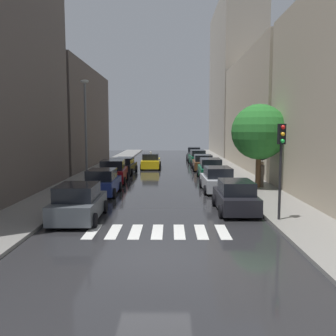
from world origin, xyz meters
TOP-DOWN VIEW (x-y plane):
  - ground_plane at (0.00, 24.00)m, footprint 28.00×72.00m
  - sidewalk_left at (-6.50, 24.00)m, footprint 3.00×72.00m
  - sidewalk_right at (6.50, 24.00)m, footprint 3.00×72.00m
  - crosswalk_stripes at (0.00, 3.18)m, footprint 5.85×2.20m
  - building_left_mid at (-11.00, 29.46)m, footprint 6.00×19.49m
  - building_right_mid at (11.00, 27.57)m, footprint 6.00×21.68m
  - building_right_far at (11.00, 49.51)m, footprint 6.00×20.12m
  - parked_car_left_nearest at (-3.73, 5.12)m, footprint 2.22×4.25m
  - parked_car_left_second at (-3.85, 11.69)m, footprint 2.12×4.08m
  - parked_car_left_third at (-3.97, 16.94)m, footprint 2.28×4.29m
  - parked_car_left_fourth at (-3.85, 22.96)m, footprint 2.17×4.77m
  - parked_car_right_nearest at (3.86, 6.87)m, footprint 2.03×4.17m
  - parked_car_right_second at (3.72, 12.99)m, footprint 2.20×4.30m
  - parked_car_right_third at (3.88, 18.90)m, footprint 2.09×4.52m
  - parked_car_right_fourth at (3.85, 25.64)m, footprint 2.18×4.24m
  - parked_car_right_fifth at (3.76, 31.83)m, footprint 2.16×4.58m
  - parked_car_right_sixth at (3.73, 38.43)m, footprint 2.18×4.40m
  - taxi_midroad at (-1.55, 27.19)m, footprint 2.09×4.65m
  - pedestrian_foreground at (6.97, 14.04)m, footprint 0.92×0.92m
  - street_tree_right at (6.67, 13.88)m, footprint 3.84×3.84m
  - traffic_light_right_corner at (5.45, 4.69)m, footprint 0.30×0.42m
  - lamp_post_left at (-5.55, 14.78)m, footprint 0.60×0.28m

SIDE VIEW (x-z plane):
  - ground_plane at x=0.00m, z-range -0.04..0.00m
  - crosswalk_stripes at x=0.00m, z-range 0.00..0.01m
  - sidewalk_left at x=-6.50m, z-range 0.00..0.15m
  - sidewalk_right at x=6.50m, z-range 0.00..0.15m
  - parked_car_left_fourth at x=-3.85m, z-range -0.04..1.49m
  - parked_car_right_fourth at x=3.85m, z-range -0.05..1.56m
  - parked_car_right_nearest at x=3.86m, z-range -0.05..1.58m
  - taxi_midroad at x=-1.55m, z-range -0.14..1.67m
  - parked_car_left_second at x=-3.85m, z-range -0.05..1.61m
  - parked_car_right_second at x=3.72m, z-range -0.05..1.62m
  - parked_car_left_nearest at x=-3.73m, z-range -0.06..1.64m
  - parked_car_right_fifth at x=3.76m, z-range -0.06..1.66m
  - parked_car_right_sixth at x=3.73m, z-range -0.06..1.68m
  - parked_car_right_third at x=3.88m, z-range -0.06..1.71m
  - parked_car_left_third at x=-3.97m, z-range -0.07..1.74m
  - pedestrian_foreground at x=6.97m, z-range 0.57..2.62m
  - traffic_light_right_corner at x=5.45m, z-range 1.14..5.44m
  - street_tree_right at x=6.67m, z-range 1.11..6.90m
  - lamp_post_left at x=-5.55m, z-range 0.69..8.23m
  - building_left_mid at x=-11.00m, z-range 0.00..10.80m
  - building_right_mid at x=11.00m, z-range 0.00..11.84m
  - building_right_far at x=11.00m, z-range 0.00..24.03m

